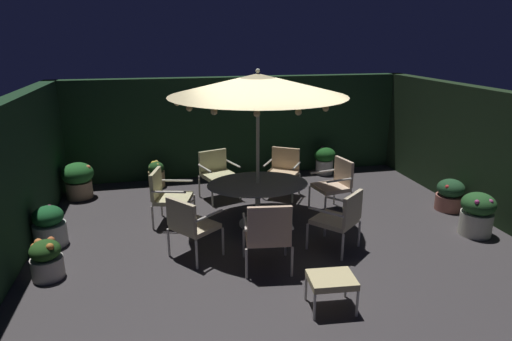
% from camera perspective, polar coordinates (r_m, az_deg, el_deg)
% --- Properties ---
extents(ground_plane, '(8.11, 6.88, 0.02)m').
position_cam_1_polar(ground_plane, '(7.43, 2.12, -7.84)').
color(ground_plane, '#3C383A').
extents(hedge_backdrop_rear, '(8.11, 0.30, 2.25)m').
position_cam_1_polar(hedge_backdrop_rear, '(10.15, -2.43, 5.78)').
color(hedge_backdrop_rear, '#1B371F').
rests_on(hedge_backdrop_rear, ground_plane).
extents(hedge_backdrop_left, '(0.30, 6.88, 2.25)m').
position_cam_1_polar(hedge_backdrop_left, '(7.17, -29.64, -1.41)').
color(hedge_backdrop_left, '#19351F').
rests_on(hedge_backdrop_left, ground_plane).
extents(hedge_backdrop_right, '(0.30, 6.88, 2.25)m').
position_cam_1_polar(hedge_backdrop_right, '(8.83, 27.61, 2.06)').
color(hedge_backdrop_right, '#1D2F1A').
rests_on(hedge_backdrop_right, ground_plane).
extents(patio_dining_table, '(1.72, 1.37, 0.76)m').
position_cam_1_polar(patio_dining_table, '(7.42, 0.23, -2.67)').
color(patio_dining_table, silver).
rests_on(patio_dining_table, ground_plane).
extents(patio_umbrella, '(2.86, 2.86, 2.64)m').
position_cam_1_polar(patio_umbrella, '(7.02, 0.24, 11.09)').
color(patio_umbrella, beige).
rests_on(patio_umbrella, ground_plane).
extents(patio_chair_north, '(0.82, 0.83, 0.94)m').
position_cam_1_polar(patio_chair_north, '(6.40, -8.58, -6.75)').
color(patio_chair_north, silver).
rests_on(patio_chair_north, ground_plane).
extents(patio_chair_northeast, '(0.72, 0.71, 1.02)m').
position_cam_1_polar(patio_chair_northeast, '(5.99, 1.57, -8.02)').
color(patio_chair_northeast, beige).
rests_on(patio_chair_northeast, ground_plane).
extents(patio_chair_east, '(0.85, 0.85, 0.95)m').
position_cam_1_polar(patio_chair_east, '(6.69, 10.97, -5.92)').
color(patio_chair_east, silver).
rests_on(patio_chair_east, ground_plane).
extents(patio_chair_southeast, '(0.68, 0.69, 0.98)m').
position_cam_1_polar(patio_chair_southeast, '(8.14, 10.33, -1.44)').
color(patio_chair_southeast, silver).
rests_on(patio_chair_southeast, ground_plane).
extents(patio_chair_south, '(0.83, 0.82, 0.96)m').
position_cam_1_polar(patio_chair_south, '(8.83, 3.57, 0.26)').
color(patio_chair_south, silver).
rests_on(patio_chair_south, ground_plane).
extents(patio_chair_southwest, '(0.82, 0.81, 0.94)m').
position_cam_1_polar(patio_chair_southwest, '(8.73, -5.09, -0.04)').
color(patio_chair_southwest, beige).
rests_on(patio_chair_southwest, ground_plane).
extents(patio_chair_west, '(0.77, 0.76, 0.95)m').
position_cam_1_polar(patio_chair_west, '(7.66, -11.50, -2.93)').
color(patio_chair_west, silver).
rests_on(patio_chair_west, ground_plane).
extents(ottoman_footrest, '(0.57, 0.48, 0.42)m').
position_cam_1_polar(ottoman_footrest, '(5.39, 9.83, -13.98)').
color(ottoman_footrest, silver).
rests_on(ottoman_footrest, ground_plane).
extents(potted_plant_back_center, '(0.50, 0.50, 0.64)m').
position_cam_1_polar(potted_plant_back_center, '(10.40, 8.92, 1.49)').
color(potted_plant_back_center, silver).
rests_on(potted_plant_back_center, ground_plane).
extents(potted_plant_right_near, '(0.35, 0.35, 0.57)m').
position_cam_1_polar(potted_plant_right_near, '(9.64, -12.84, -0.44)').
color(potted_plant_right_near, tan).
rests_on(potted_plant_right_near, ground_plane).
extents(potted_plant_back_left, '(0.62, 0.62, 0.72)m').
position_cam_1_polar(potted_plant_back_left, '(9.42, -22.15, -1.03)').
color(potted_plant_back_left, tan).
rests_on(potted_plant_back_left, ground_plane).
extents(potted_plant_left_far, '(0.45, 0.45, 0.59)m').
position_cam_1_polar(potted_plant_left_far, '(9.93, 3.60, 0.65)').
color(potted_plant_left_far, tan).
rests_on(potted_plant_left_far, ground_plane).
extents(potted_plant_left_near, '(0.49, 0.49, 0.64)m').
position_cam_1_polar(potted_plant_left_near, '(7.52, -25.34, -6.57)').
color(potted_plant_left_near, silver).
rests_on(potted_plant_left_near, ground_plane).
extents(potted_plant_front_corner, '(0.50, 0.50, 0.59)m').
position_cam_1_polar(potted_plant_front_corner, '(8.93, 23.95, -2.89)').
color(potted_plant_front_corner, '#9E5D4F').
rests_on(potted_plant_front_corner, ground_plane).
extents(potted_plant_back_right, '(0.53, 0.53, 0.72)m').
position_cam_1_polar(potted_plant_back_right, '(8.00, 26.86, -4.98)').
color(potted_plant_back_right, beige).
rests_on(potted_plant_back_right, ground_plane).
extents(potted_plant_right_far, '(0.42, 0.42, 0.54)m').
position_cam_1_polar(potted_plant_right_far, '(6.59, -25.65, -10.35)').
color(potted_plant_right_far, beige).
rests_on(potted_plant_right_far, ground_plane).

